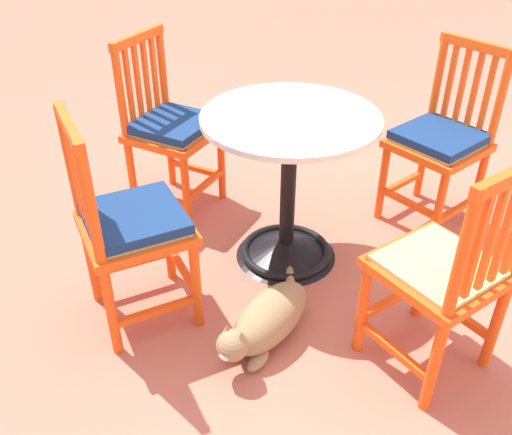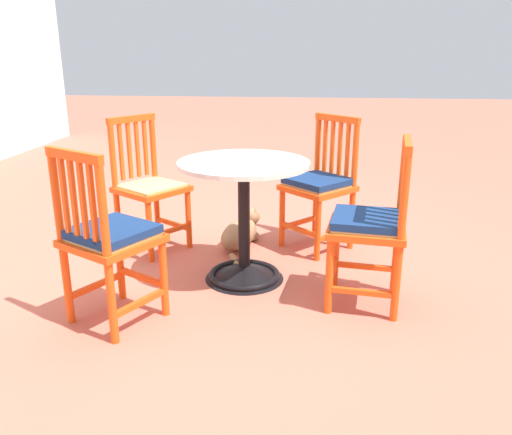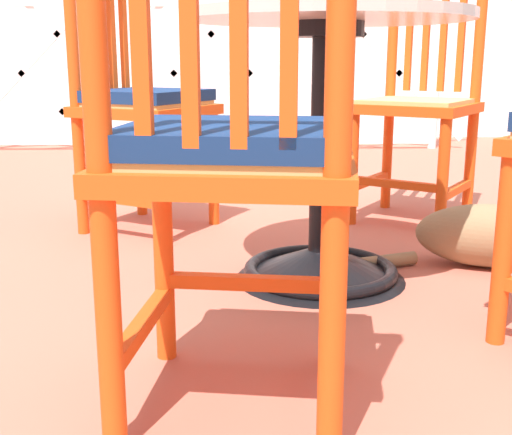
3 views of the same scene
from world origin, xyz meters
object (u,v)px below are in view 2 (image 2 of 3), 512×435
(cafe_table, at_px, (244,235))
(orange_chair_at_corner, at_px, (371,226))
(orange_chair_tucked_in, at_px, (109,239))
(orange_chair_near_fence, at_px, (149,188))
(orange_chair_by_planter, at_px, (320,185))
(tabby_cat, at_px, (241,232))

(cafe_table, xyz_separation_m, orange_chair_at_corner, (-0.24, -0.71, 0.16))
(cafe_table, distance_m, orange_chair_tucked_in, 0.85)
(orange_chair_near_fence, xyz_separation_m, orange_chair_by_planter, (0.14, -1.16, 0.01))
(orange_chair_tucked_in, bearing_deg, orange_chair_near_fence, 6.12)
(cafe_table, relative_size, orange_chair_near_fence, 0.83)
(orange_chair_near_fence, relative_size, tabby_cat, 1.22)
(orange_chair_near_fence, bearing_deg, orange_chair_by_planter, -82.96)
(orange_chair_near_fence, xyz_separation_m, orange_chair_at_corner, (-0.69, -1.42, 0.01))
(orange_chair_tucked_in, xyz_separation_m, orange_chair_by_planter, (1.17, -1.05, 0.00))
(orange_chair_near_fence, bearing_deg, orange_chair_tucked_in, -173.88)
(orange_chair_by_planter, bearing_deg, orange_chair_at_corner, -162.76)
(orange_chair_tucked_in, bearing_deg, orange_chair_by_planter, -42.05)
(cafe_table, height_order, orange_chair_at_corner, orange_chair_at_corner)
(orange_chair_tucked_in, distance_m, tabby_cat, 1.29)
(orange_chair_at_corner, bearing_deg, tabby_cat, 45.03)
(tabby_cat, bearing_deg, orange_chair_by_planter, -86.64)
(tabby_cat, bearing_deg, orange_chair_tucked_in, 155.83)
(cafe_table, distance_m, orange_chair_at_corner, 0.77)
(orange_chair_near_fence, xyz_separation_m, tabby_cat, (0.11, -0.62, -0.34))
(orange_chair_near_fence, distance_m, orange_chair_at_corner, 1.58)
(orange_chair_near_fence, bearing_deg, orange_chair_at_corner, -115.87)
(orange_chair_near_fence, height_order, orange_chair_by_planter, same)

